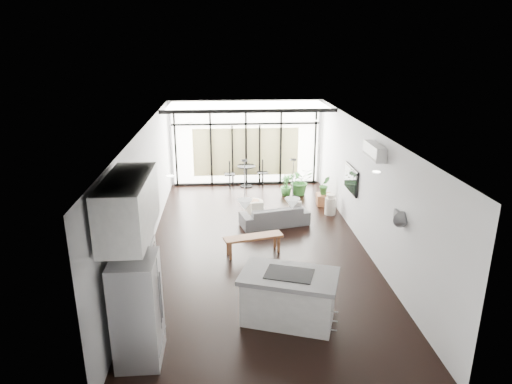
{
  "coord_description": "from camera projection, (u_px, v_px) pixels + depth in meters",
  "views": [
    {
      "loc": [
        -0.73,
        -9.79,
        4.63
      ],
      "look_at": [
        0.0,
        0.3,
        1.25
      ],
      "focal_mm": 32.0,
      "sensor_mm": 36.0,
      "label": 1
    }
  ],
  "objects": [
    {
      "name": "bistro_set",
      "position": [
        246.0,
        176.0,
        15.04
      ],
      "size": [
        1.64,
        0.79,
        0.76
      ],
      "primitive_type": "cube",
      "rotation": [
        0.0,
        0.0,
        0.1
      ],
      "color": "black",
      "rests_on": "floor"
    },
    {
      "name": "glazing",
      "position": [
        246.0,
        144.0,
        14.95
      ],
      "size": [
        5.0,
        0.2,
        2.8
      ],
      "primitive_type": "cube",
      "color": "black",
      "rests_on": "ground"
    },
    {
      "name": "console_bench",
      "position": [
        253.0,
        245.0,
        10.35
      ],
      "size": [
        1.38,
        0.65,
        0.43
      ],
      "primitive_type": "cube",
      "rotation": [
        0.0,
        0.0,
        0.24
      ],
      "color": "brown",
      "rests_on": "floor"
    },
    {
      "name": "fridge",
      "position": [
        137.0,
        310.0,
        6.73
      ],
      "size": [
        0.65,
        0.81,
        1.68
      ],
      "primitive_type": "cube",
      "color": "#A9AAAE",
      "rests_on": "floor"
    },
    {
      "name": "milk_can",
      "position": [
        330.0,
        204.0,
        12.66
      ],
      "size": [
        0.32,
        0.32,
        0.6
      ],
      "primitive_type": "cylinder",
      "rotation": [
        0.0,
        0.0,
        -0.07
      ],
      "color": "beige",
      "rests_on": "floor"
    },
    {
      "name": "pendant_left",
      "position": [
        245.0,
        205.0,
        7.61
      ],
      "size": [
        0.26,
        0.26,
        0.18
      ],
      "primitive_type": "cone",
      "color": "white",
      "rests_on": "ceiling"
    },
    {
      "name": "crate",
      "position": [
        324.0,
        199.0,
        13.45
      ],
      "size": [
        0.45,
        0.45,
        0.32
      ],
      "primitive_type": "cube",
      "rotation": [
        0.0,
        0.0,
        -0.07
      ],
      "color": "brown",
      "rests_on": "floor"
    },
    {
      "name": "ac_unit",
      "position": [
        375.0,
        151.0,
        9.41
      ],
      "size": [
        0.22,
        0.9,
        0.3
      ],
      "primitive_type": "cube",
      "color": "silver",
      "rests_on": "wall_right"
    },
    {
      "name": "wall_left",
      "position": [
        145.0,
        192.0,
        10.17
      ],
      "size": [
        0.02,
        10.0,
        2.8
      ],
      "primitive_type": "cube",
      "color": "silver",
      "rests_on": "ground"
    },
    {
      "name": "wall_back",
      "position": [
        246.0,
        143.0,
        15.07
      ],
      "size": [
        5.0,
        0.02,
        2.8
      ],
      "primitive_type": "cube",
      "color": "silver",
      "rests_on": "ground"
    },
    {
      "name": "upper_cabinets",
      "position": [
        129.0,
        206.0,
        6.58
      ],
      "size": [
        0.62,
        1.75,
        0.86
      ],
      "primitive_type": "cube",
      "color": "white",
      "rests_on": "wall_left"
    },
    {
      "name": "pendant_right",
      "position": [
        292.0,
        203.0,
        7.66
      ],
      "size": [
        0.26,
        0.26,
        0.18
      ],
      "primitive_type": "cone",
      "color": "white",
      "rests_on": "ceiling"
    },
    {
      "name": "tv",
      "position": [
        351.0,
        179.0,
        11.48
      ],
      "size": [
        0.05,
        1.1,
        0.65
      ],
      "primitive_type": "cube",
      "color": "black",
      "rests_on": "wall_right"
    },
    {
      "name": "framed_art",
      "position": [
        143.0,
        193.0,
        9.65
      ],
      "size": [
        0.04,
        0.7,
        0.9
      ],
      "primitive_type": "cube",
      "color": "black",
      "rests_on": "wall_left"
    },
    {
      "name": "plant_crate",
      "position": [
        324.0,
        190.0,
        13.36
      ],
      "size": [
        0.37,
        0.59,
        0.25
      ],
      "primitive_type": "imported",
      "rotation": [
        0.0,
        0.0,
        0.11
      ],
      "color": "#2E6B2A",
      "rests_on": "crate"
    },
    {
      "name": "ceiling",
      "position": [
        257.0,
        129.0,
        9.89
      ],
      "size": [
        5.0,
        10.0,
        0.0
      ],
      "primitive_type": "cube",
      "color": "white",
      "rests_on": "ground"
    },
    {
      "name": "neighbour_building",
      "position": [
        246.0,
        152.0,
        15.12
      ],
      "size": [
        3.5,
        0.02,
        1.6
      ],
      "primitive_type": "cube",
      "color": "beige",
      "rests_on": "ground"
    },
    {
      "name": "sofa",
      "position": [
        275.0,
        212.0,
        11.92
      ],
      "size": [
        1.85,
        0.91,
        0.69
      ],
      "primitive_type": "imported",
      "rotation": [
        0.0,
        0.0,
        3.37
      ],
      "color": "#535355",
      "rests_on": "floor"
    },
    {
      "name": "cooktop",
      "position": [
        289.0,
        274.0,
        7.67
      ],
      "size": [
        0.92,
        0.76,
        0.01
      ],
      "primitive_type": "cube",
      "rotation": [
        0.0,
        0.0,
        -0.33
      ],
      "color": "black",
      "rests_on": "island"
    },
    {
      "name": "plant_med",
      "position": [
        286.0,
        190.0,
        14.25
      ],
      "size": [
        0.68,
        0.74,
        0.36
      ],
      "primitive_type": "imported",
      "rotation": [
        0.0,
        0.0,
        -0.63
      ],
      "color": "#2E6B2A",
      "rests_on": "floor"
    },
    {
      "name": "plant_tall",
      "position": [
        300.0,
        184.0,
        14.29
      ],
      "size": [
        1.0,
        1.06,
        0.68
      ],
      "primitive_type": "imported",
      "rotation": [
        0.0,
        0.0,
        0.28
      ],
      "color": "#2E6B2A",
      "rests_on": "floor"
    },
    {
      "name": "floor",
      "position": [
        257.0,
        246.0,
        10.78
      ],
      "size": [
        5.0,
        10.0,
        0.0
      ],
      "primitive_type": "cube",
      "color": "black",
      "rests_on": "ground"
    },
    {
      "name": "island",
      "position": [
        289.0,
        297.0,
        7.81
      ],
      "size": [
        1.85,
        1.44,
        0.89
      ],
      "primitive_type": "cube",
      "rotation": [
        0.0,
        0.0,
        -0.33
      ],
      "color": "white",
      "rests_on": "floor"
    },
    {
      "name": "skylight",
      "position": [
        247.0,
        105.0,
        13.69
      ],
      "size": [
        4.7,
        1.9,
        0.06
      ],
      "primitive_type": "cube",
      "color": "white",
      "rests_on": "ceiling"
    },
    {
      "name": "pouf",
      "position": [
        254.0,
        208.0,
        12.64
      ],
      "size": [
        0.6,
        0.6,
        0.41
      ],
      "primitive_type": "cylinder",
      "rotation": [
        0.0,
        0.0,
        0.19
      ],
      "color": "beige",
      "rests_on": "floor"
    },
    {
      "name": "wall_front",
      "position": [
        287.0,
        316.0,
        5.61
      ],
      "size": [
        5.0,
        0.02,
        2.8
      ],
      "primitive_type": "cube",
      "color": "silver",
      "rests_on": "ground"
    },
    {
      "name": "wall_right",
      "position": [
        365.0,
        187.0,
        10.51
      ],
      "size": [
        0.02,
        10.0,
        2.8
      ],
      "primitive_type": "cube",
      "color": "silver",
      "rests_on": "ground"
    },
    {
      "name": "appliance_column",
      "position": [
        136.0,
        271.0,
        7.3
      ],
      "size": [
        0.57,
        0.6,
        2.22
      ],
      "primitive_type": "cube",
      "color": "white",
      "rests_on": "floor"
    }
  ]
}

